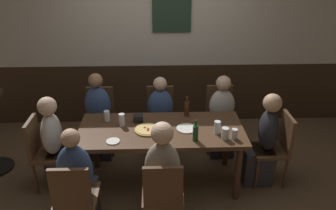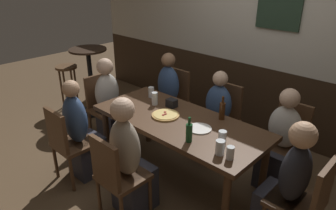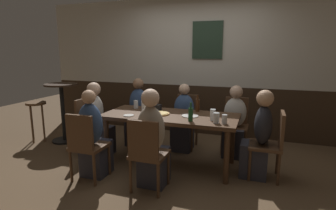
{
  "view_description": "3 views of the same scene",
  "coord_description": "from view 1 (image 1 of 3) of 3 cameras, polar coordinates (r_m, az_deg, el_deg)",
  "views": [
    {
      "loc": [
        -0.04,
        -3.37,
        2.64
      ],
      "look_at": [
        0.08,
        0.12,
        0.98
      ],
      "focal_mm": 36.4,
      "sensor_mm": 36.0,
      "label": 1
    },
    {
      "loc": [
        1.9,
        -2.16,
        2.2
      ],
      "look_at": [
        -0.18,
        0.03,
        0.84
      ],
      "focal_mm": 33.33,
      "sensor_mm": 36.0,
      "label": 2
    },
    {
      "loc": [
        1.19,
        -3.52,
        1.63
      ],
      "look_at": [
        -0.03,
        -0.03,
        0.88
      ],
      "focal_mm": 29.09,
      "sensor_mm": 36.0,
      "label": 3
    }
  ],
  "objects": [
    {
      "name": "ground_plane",
      "position": [
        4.28,
        -1.06,
        -12.65
      ],
      "size": [
        12.0,
        12.0,
        0.0
      ],
      "primitive_type": "plane",
      "color": "brown"
    },
    {
      "name": "wall_back",
      "position": [
        5.2,
        -1.5,
        10.5
      ],
      "size": [
        6.4,
        0.13,
        2.6
      ],
      "color": "#332316",
      "rests_on": "ground_plane"
    },
    {
      "name": "dining_table",
      "position": [
        3.91,
        -1.14,
        -5.01
      ],
      "size": [
        1.87,
        0.83,
        0.74
      ],
      "color": "#472D1C",
      "rests_on": "ground_plane"
    },
    {
      "name": "chair_mid_near",
      "position": [
        3.32,
        -0.87,
        -14.7
      ],
      "size": [
        0.4,
        0.4,
        0.88
      ],
      "color": "#513521",
      "rests_on": "ground_plane"
    },
    {
      "name": "chair_head_west",
      "position": [
        4.2,
        -20.03,
        -6.95
      ],
      "size": [
        0.4,
        0.4,
        0.88
      ],
      "color": "#513521",
      "rests_on": "ground_plane"
    },
    {
      "name": "chair_left_far",
      "position": [
        4.78,
        -11.23,
        -1.76
      ],
      "size": [
        0.4,
        0.4,
        0.88
      ],
      "color": "#513521",
      "rests_on": "ground_plane"
    },
    {
      "name": "chair_left_near",
      "position": [
        3.42,
        -15.31,
        -14.51
      ],
      "size": [
        0.4,
        0.4,
        0.88
      ],
      "color": "#513521",
      "rests_on": "ground_plane"
    },
    {
      "name": "chair_right_far",
      "position": [
        4.79,
        8.62,
        -1.46
      ],
      "size": [
        0.4,
        0.4,
        0.88
      ],
      "color": "#513521",
      "rests_on": "ground_plane"
    },
    {
      "name": "chair_head_east",
      "position": [
        4.23,
        17.65,
        -6.36
      ],
      "size": [
        0.4,
        0.4,
        0.88
      ],
      "color": "#513521",
      "rests_on": "ground_plane"
    },
    {
      "name": "chair_mid_far",
      "position": [
        4.71,
        -1.29,
        -1.63
      ],
      "size": [
        0.4,
        0.4,
        0.88
      ],
      "color": "#513521",
      "rests_on": "ground_plane"
    },
    {
      "name": "person_mid_near",
      "position": [
        3.44,
        -0.93,
        -12.77
      ],
      "size": [
        0.34,
        0.37,
        1.2
      ],
      "color": "#2D2D38",
      "rests_on": "ground_plane"
    },
    {
      "name": "person_head_west",
      "position": [
        4.16,
        -17.88,
        -7.09
      ],
      "size": [
        0.37,
        0.34,
        1.15
      ],
      "color": "#2D2D38",
      "rests_on": "ground_plane"
    },
    {
      "name": "person_left_far",
      "position": [
        4.64,
        -11.51,
        -2.8
      ],
      "size": [
        0.34,
        0.37,
        1.15
      ],
      "color": "#2D2D38",
      "rests_on": "ground_plane"
    },
    {
      "name": "person_left_near",
      "position": [
        3.55,
        -14.72,
        -13.05
      ],
      "size": [
        0.34,
        0.37,
        1.15
      ],
      "color": "#2D2D38",
      "rests_on": "ground_plane"
    },
    {
      "name": "person_right_far",
      "position": [
        4.66,
        8.94,
        -2.73
      ],
      "size": [
        0.34,
        0.37,
        1.1
      ],
      "color": "#2D2D38",
      "rests_on": "ground_plane"
    },
    {
      "name": "person_head_east",
      "position": [
        4.18,
        15.53,
        -6.56
      ],
      "size": [
        0.37,
        0.34,
        1.15
      ],
      "color": "#2D2D38",
      "rests_on": "ground_plane"
    },
    {
      "name": "person_mid_far",
      "position": [
        4.59,
        -1.26,
        -3.02
      ],
      "size": [
        0.34,
        0.37,
        1.09
      ],
      "color": "#2D2D38",
      "rests_on": "ground_plane"
    },
    {
      "name": "pizza",
      "position": [
        3.83,
        -3.44,
        -4.13
      ],
      "size": [
        0.29,
        0.29,
        0.03
      ],
      "color": "tan",
      "rests_on": "dining_table"
    },
    {
      "name": "beer_glass_half",
      "position": [
        4.07,
        -10.18,
        -1.88
      ],
      "size": [
        0.07,
        0.07,
        0.13
      ],
      "color": "silver",
      "rests_on": "dining_table"
    },
    {
      "name": "pint_glass_amber",
      "position": [
        3.94,
        -7.73,
        -2.6
      ],
      "size": [
        0.07,
        0.07,
        0.15
      ],
      "color": "silver",
      "rests_on": "dining_table"
    },
    {
      "name": "pint_glass_pale",
      "position": [
        3.7,
        9.53,
        -4.83
      ],
      "size": [
        0.08,
        0.08,
        0.13
      ],
      "color": "silver",
      "rests_on": "dining_table"
    },
    {
      "name": "tumbler_short",
      "position": [
        3.79,
        8.25,
        -3.81
      ],
      "size": [
        0.07,
        0.07,
        0.14
      ],
      "color": "silver",
      "rests_on": "dining_table"
    },
    {
      "name": "highball_clear",
      "position": [
        3.73,
        11.07,
        -4.86
      ],
      "size": [
        0.07,
        0.07,
        0.11
      ],
      "color": "silver",
      "rests_on": "dining_table"
    },
    {
      "name": "beer_bottle_green",
      "position": [
        3.62,
        4.63,
        -4.62
      ],
      "size": [
        0.06,
        0.06,
        0.24
      ],
      "color": "#194723",
      "rests_on": "dining_table"
    },
    {
      "name": "beer_bottle_brown",
      "position": [
        4.12,
        3.16,
        -0.57
      ],
      "size": [
        0.06,
        0.06,
        0.25
      ],
      "color": "#42230F",
      "rests_on": "dining_table"
    },
    {
      "name": "plate_white_large",
      "position": [
        3.87,
        3.13,
        -3.93
      ],
      "size": [
        0.23,
        0.23,
        0.01
      ],
      "primitive_type": "cylinder",
      "color": "white",
      "rests_on": "dining_table"
    },
    {
      "name": "plate_white_small",
      "position": [
        3.67,
        -9.19,
        -6.02
      ],
      "size": [
        0.14,
        0.14,
        0.01
      ],
      "primitive_type": "cylinder",
      "color": "white",
      "rests_on": "dining_table"
    },
    {
      "name": "condiment_caddy",
      "position": [
        4.01,
        -5.02,
        -2.21
      ],
      "size": [
        0.11,
        0.09,
        0.09
      ],
      "primitive_type": "cube",
      "color": "black",
      "rests_on": "dining_table"
    }
  ]
}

